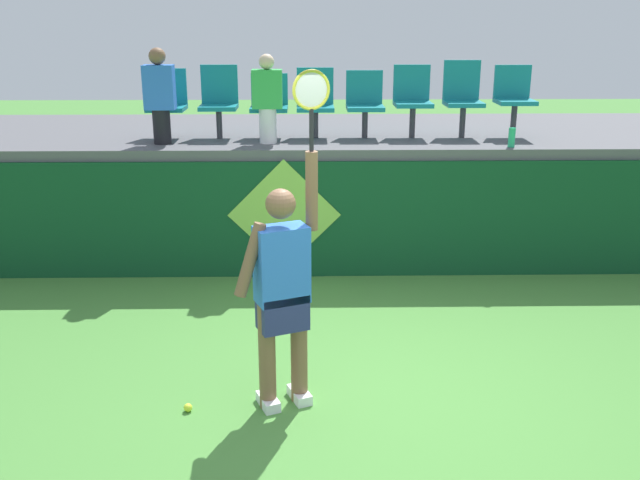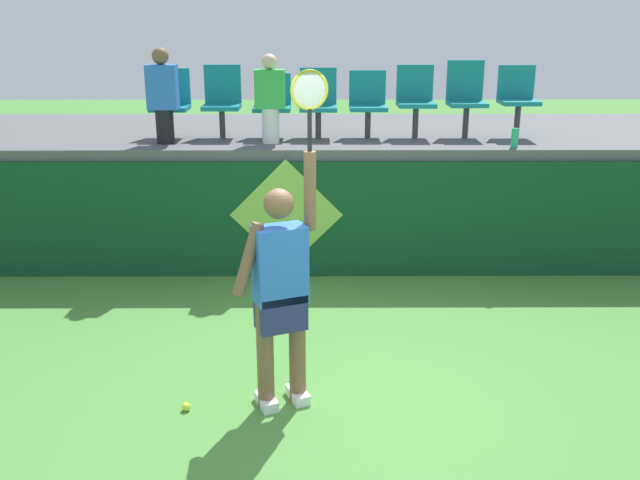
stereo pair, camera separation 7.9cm
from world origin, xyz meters
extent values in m
plane|color=#478438|center=(0.00, 0.00, 0.00)|extent=(40.00, 40.00, 0.00)
cube|color=#0F4223|center=(0.00, 2.86, 0.67)|extent=(10.48, 0.20, 1.34)
cube|color=#56565B|center=(0.00, 4.26, 1.40)|extent=(10.48, 2.89, 0.12)
cube|color=white|center=(-0.72, -0.08, 0.04)|extent=(0.21, 0.29, 0.08)
cube|color=white|center=(-0.48, 0.02, 0.04)|extent=(0.21, 0.29, 0.08)
cylinder|color=brown|center=(-0.72, -0.08, 0.43)|extent=(0.13, 0.13, 0.86)
cylinder|color=brown|center=(-0.48, 0.02, 0.43)|extent=(0.13, 0.13, 0.86)
cube|color=navy|center=(-0.60, -0.03, 0.78)|extent=(0.42, 0.34, 0.28)
cube|color=blue|center=(-0.60, -0.03, 1.15)|extent=(0.43, 0.35, 0.58)
sphere|color=brown|center=(-0.60, -0.03, 1.61)|extent=(0.22, 0.22, 0.22)
cylinder|color=brown|center=(-0.82, -0.12, 1.22)|extent=(0.27, 0.18, 0.55)
cylinder|color=brown|center=(-0.38, 0.06, 1.68)|extent=(0.09, 0.09, 0.58)
cylinder|color=black|center=(-0.38, 0.06, 2.12)|extent=(0.03, 0.03, 0.30)
torus|color=gold|center=(-0.38, 0.06, 2.40)|extent=(0.27, 0.13, 0.28)
ellipsoid|color=silver|center=(-0.38, 0.06, 2.40)|extent=(0.23, 0.11, 0.24)
sphere|color=#D1E533|center=(-1.33, -0.14, 0.03)|extent=(0.07, 0.07, 0.07)
cylinder|color=#26B272|center=(1.88, 2.97, 1.57)|extent=(0.08, 0.08, 0.22)
cylinder|color=#38383D|center=(-2.07, 3.62, 1.62)|extent=(0.07, 0.07, 0.33)
cube|color=#147F89|center=(-2.07, 3.62, 1.81)|extent=(0.44, 0.42, 0.05)
cube|color=#147F89|center=(-2.07, 3.81, 2.05)|extent=(0.44, 0.04, 0.42)
cylinder|color=#38383D|center=(-1.46, 3.62, 1.63)|extent=(0.07, 0.07, 0.34)
cube|color=#147F89|center=(-1.46, 3.62, 1.83)|extent=(0.44, 0.42, 0.05)
cube|color=#147F89|center=(-1.46, 3.81, 2.08)|extent=(0.44, 0.04, 0.45)
cylinder|color=#38383D|center=(-0.86, 3.62, 1.62)|extent=(0.07, 0.07, 0.33)
cube|color=#147F89|center=(-0.86, 3.62, 1.81)|extent=(0.44, 0.42, 0.05)
cube|color=#147F89|center=(-0.86, 3.81, 2.02)|extent=(0.44, 0.04, 0.37)
cylinder|color=#38383D|center=(-0.31, 3.62, 1.62)|extent=(0.07, 0.07, 0.33)
cube|color=#147F89|center=(-0.31, 3.62, 1.81)|extent=(0.44, 0.42, 0.05)
cube|color=#147F89|center=(-0.31, 3.81, 2.06)|extent=(0.44, 0.04, 0.43)
cylinder|color=#38383D|center=(0.29, 3.62, 1.63)|extent=(0.07, 0.07, 0.33)
cube|color=#147F89|center=(0.29, 3.62, 1.82)|extent=(0.44, 0.42, 0.05)
cube|color=#147F89|center=(0.29, 3.81, 2.04)|extent=(0.44, 0.04, 0.40)
cylinder|color=#38383D|center=(0.86, 3.62, 1.65)|extent=(0.07, 0.07, 0.37)
cube|color=#147F89|center=(0.86, 3.62, 1.86)|extent=(0.44, 0.42, 0.05)
cube|color=#147F89|center=(0.86, 3.81, 2.09)|extent=(0.44, 0.04, 0.42)
cylinder|color=#38383D|center=(1.46, 3.62, 1.65)|extent=(0.07, 0.07, 0.38)
cube|color=#147F89|center=(1.46, 3.62, 1.86)|extent=(0.44, 0.42, 0.05)
cube|color=#147F89|center=(1.46, 3.81, 2.12)|extent=(0.44, 0.04, 0.47)
cylinder|color=#38383D|center=(2.08, 3.62, 1.66)|extent=(0.07, 0.07, 0.40)
cube|color=#147F89|center=(2.08, 3.62, 1.88)|extent=(0.44, 0.42, 0.05)
cube|color=#147F89|center=(2.08, 3.81, 2.10)|extent=(0.44, 0.04, 0.39)
cylinder|color=black|center=(-2.07, 3.26, 1.65)|extent=(0.20, 0.20, 0.39)
cube|color=blue|center=(-2.07, 3.26, 2.10)|extent=(0.34, 0.20, 0.49)
sphere|color=brown|center=(-2.07, 3.26, 2.44)|extent=(0.19, 0.19, 0.19)
cylinder|color=white|center=(-0.86, 3.28, 1.66)|extent=(0.20, 0.20, 0.40)
cube|color=green|center=(-0.86, 3.28, 2.07)|extent=(0.34, 0.20, 0.43)
sphere|color=beige|center=(-0.86, 3.28, 2.37)|extent=(0.17, 0.17, 0.17)
cube|color=#0F4223|center=(-0.67, 2.76, 0.00)|extent=(0.90, 0.01, 0.00)
plane|color=#8CC64C|center=(-0.67, 2.75, 0.74)|extent=(1.27, 0.00, 1.27)
camera|label=1|loc=(-0.41, -4.96, 2.92)|focal=40.16mm
camera|label=2|loc=(-0.33, -4.96, 2.92)|focal=40.16mm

